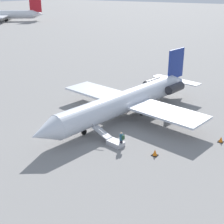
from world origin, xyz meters
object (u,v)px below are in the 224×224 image
at_px(airplane_far_center, 1,15).
at_px(passenger, 121,139).
at_px(boarding_stairs, 113,141).
at_px(airplane_main, 129,100).

bearing_deg(airplane_far_center, passenger, 106.64).
bearing_deg(boarding_stairs, airplane_far_center, -24.41).
bearing_deg(passenger, boarding_stairs, 5.33).
distance_m(airplane_far_center, boarding_stairs, 139.13).
height_order(airplane_far_center, passenger, airplane_far_center).
relative_size(airplane_far_center, passenger, 20.40).
bearing_deg(boarding_stairs, passenger, -174.67).
height_order(airplane_far_center, boarding_stairs, airplane_far_center).
bearing_deg(passenger, airplane_main, -55.06).
height_order(airplane_main, boarding_stairs, airplane_main).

